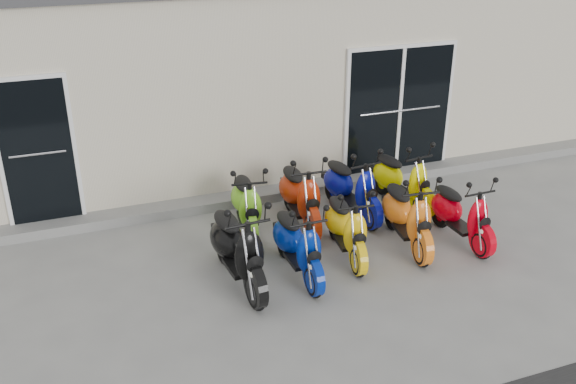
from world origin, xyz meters
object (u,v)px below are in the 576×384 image
scooter_back_green (246,196)px  scooter_back_yellow (402,172)px  scooter_front_orange_a (346,220)px  scooter_front_orange_b (408,207)px  scooter_front_red (462,206)px  scooter_back_red (300,187)px  scooter_front_black (237,239)px  scooter_front_blue (298,236)px  scooter_back_blue (351,180)px

scooter_back_green → scooter_back_yellow: size_ratio=0.98×
scooter_front_orange_a → scooter_front_orange_b: size_ratio=0.93×
scooter_front_orange_a → scooter_front_red: size_ratio=1.02×
scooter_front_red → scooter_back_red: (-1.94, 1.27, 0.06)m
scooter_front_black → scooter_front_blue: size_ratio=1.13×
scooter_front_red → scooter_back_green: 3.05m
scooter_front_orange_a → scooter_back_blue: bearing=68.5°
scooter_front_red → scooter_back_red: size_ratio=0.90×
scooter_front_orange_a → scooter_back_green: 1.55m
scooter_front_black → scooter_back_red: size_ratio=1.06×
scooter_front_black → scooter_front_red: bearing=-4.2°
scooter_front_orange_a → scooter_back_blue: scooter_back_blue is taller
scooter_back_green → scooter_front_orange_a: bearing=-38.6°
scooter_front_blue → scooter_back_green: 1.39m
scooter_front_black → scooter_back_blue: bearing=26.5°
scooter_front_orange_b → scooter_back_red: scooter_back_red is taller
scooter_back_green → scooter_back_yellow: scooter_back_yellow is taller
scooter_front_blue → scooter_front_red: size_ratio=1.03×
scooter_back_blue → scooter_back_yellow: scooter_back_blue is taller
scooter_front_orange_b → scooter_back_yellow: (0.58, 1.16, -0.02)m
scooter_front_orange_a → scooter_back_blue: 1.26m
scooter_front_orange_b → scooter_front_orange_a: bearing=-174.5°
scooter_front_orange_b → scooter_front_red: bearing=-2.9°
scooter_back_red → scooter_back_green: bearing=180.0°
scooter_front_orange_a → scooter_front_red: scooter_front_orange_a is taller
scooter_front_black → scooter_front_blue: (0.78, -0.06, -0.07)m
scooter_front_blue → scooter_front_orange_b: size_ratio=0.95×
scooter_front_black → scooter_front_orange_b: 2.48m
scooter_back_green → scooter_back_red: 0.81m
scooter_front_red → scooter_back_yellow: scooter_back_yellow is taller
scooter_front_red → scooter_back_blue: scooter_back_blue is taller
scooter_back_green → scooter_front_red: bearing=-16.8°
scooter_front_black → scooter_back_blue: scooter_front_black is taller
scooter_front_red → scooter_back_red: 2.32m
scooter_back_blue → scooter_back_green: bearing=172.3°
scooter_back_blue → scooter_back_yellow: bearing=-5.5°
scooter_front_orange_b → scooter_front_red: 0.80m
scooter_front_black → scooter_back_green: (0.52, 1.30, -0.07)m
scooter_front_orange_b → scooter_back_blue: size_ratio=1.01×
scooter_back_red → scooter_front_black: bearing=-133.4°
scooter_back_red → scooter_back_yellow: 1.73m
scooter_back_green → scooter_back_blue: scooter_back_blue is taller
scooter_front_blue → scooter_back_blue: size_ratio=0.96×
scooter_front_red → scooter_back_blue: (-1.10, 1.28, 0.05)m
scooter_back_green → scooter_front_black: bearing=-103.0°
scooter_front_orange_b → scooter_back_yellow: bearing=70.9°
scooter_back_red → scooter_back_yellow: bearing=4.5°
scooter_back_green → scooter_front_orange_b: bearing=-22.1°
scooter_front_orange_b → scooter_back_blue: 1.18m
scooter_front_blue → scooter_back_blue: 1.92m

